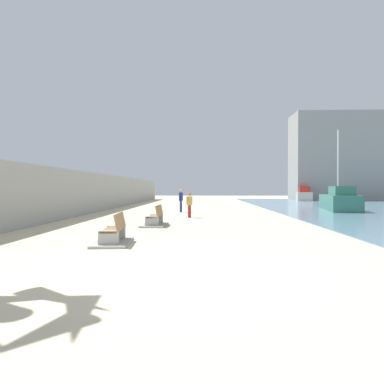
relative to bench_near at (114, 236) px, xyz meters
name	(u,v)px	position (x,y,z in m)	size (l,w,h in m)	color
ground_plane	(193,213)	(2.14, 14.60, -0.23)	(120.00, 120.00, 0.00)	beige
seawall	(91,193)	(-5.36, 14.60, 1.21)	(0.80, 64.00, 2.88)	#9E9E99
bench_near	(114,236)	(0.00, 0.00, 0.00)	(1.26, 2.18, 0.98)	#9E9E99
bench_far	(155,221)	(0.59, 5.46, 0.00)	(1.15, 2.13, 0.98)	#9E9E99
person_walking	(181,199)	(1.22, 14.96, 0.77)	(0.29, 0.49, 1.72)	navy
person_standing	(189,203)	(2.03, 10.19, 0.63)	(0.36, 0.44, 1.51)	#B22D33
boat_outer	(303,195)	(17.14, 40.13, 0.58)	(3.19, 7.04, 6.19)	beige
boat_nearest	(339,200)	(13.70, 17.56, 0.56)	(3.44, 7.91, 6.47)	#337060
harbor_building	(333,157)	(22.24, 42.60, 6.16)	(12.00, 6.00, 12.78)	gray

